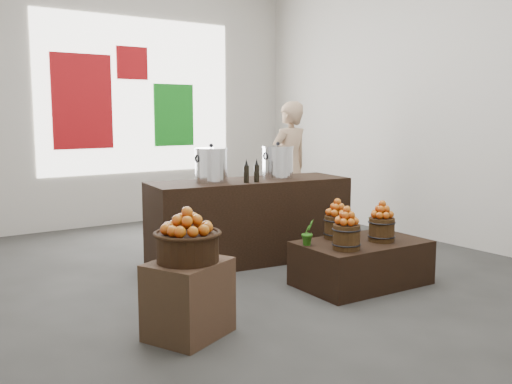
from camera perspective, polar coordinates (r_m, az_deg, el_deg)
ground at (r=6.28m, az=-0.91°, el=-8.08°), size 7.00×7.00×0.00m
back_wall at (r=9.16m, az=-13.44°, el=9.36°), size 6.00×0.04×4.00m
back_opening at (r=9.25m, az=-11.65°, el=9.40°), size 3.20×0.02×2.40m
deco_red_left at (r=8.92m, az=-16.98°, el=8.64°), size 0.90×0.04×1.40m
deco_green_right at (r=9.49m, az=-8.22°, el=7.62°), size 0.70×0.04×1.00m
deco_red_upper at (r=9.23m, az=-12.29°, el=12.49°), size 0.50×0.04×0.50m
crate at (r=4.52m, az=-6.77°, el=-10.55°), size 0.74×0.69×0.60m
wicker_basket at (r=4.41m, az=-6.85°, el=-5.52°), size 0.48×0.48×0.22m
apples_in_basket at (r=4.37m, az=-6.90°, el=-2.86°), size 0.37×0.37×0.20m
display_table at (r=5.91m, az=10.50°, el=-6.97°), size 1.32×0.85×0.45m
apple_bucket_front_left at (r=5.47m, az=9.03°, el=-4.47°), size 0.26×0.26×0.24m
apples_in_bucket_front_left at (r=5.43m, az=9.08°, el=-2.35°), size 0.19×0.19×0.17m
apple_bucket_front_right at (r=5.88m, az=12.45°, el=-3.69°), size 0.26×0.26×0.24m
apples_in_bucket_front_right at (r=5.85m, az=12.50°, el=-1.71°), size 0.19×0.19×0.17m
apple_bucket_rear at (r=5.93m, az=8.10°, el=-3.49°), size 0.26×0.26×0.24m
apples_in_bucket_rear at (r=5.89m, az=8.14°, el=-1.53°), size 0.19×0.19×0.17m
herb_garnish_right at (r=6.23m, az=12.13°, el=-2.94°), size 0.27×0.25×0.26m
herb_garnish_left at (r=5.60m, az=5.22°, el=-4.04°), size 0.16×0.14×0.25m
counter at (r=6.68m, az=-0.63°, el=-2.87°), size 2.42×1.04×0.96m
stock_pot_left at (r=6.39m, az=-4.49°, el=2.60°), size 0.36×0.36×0.36m
stock_pot_center at (r=6.77m, az=2.19°, el=2.91°), size 0.36×0.36×0.36m
oil_cruets at (r=6.39m, az=0.31°, el=2.19°), size 0.18×0.09×0.27m
shopper at (r=8.31m, az=3.31°, el=2.49°), size 0.74×0.54×1.90m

